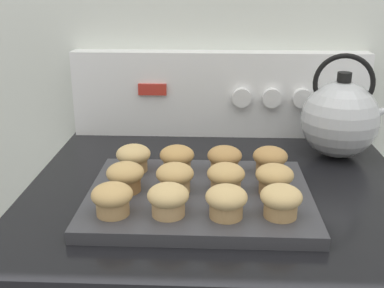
{
  "coord_description": "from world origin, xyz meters",
  "views": [
    {
      "loc": [
        -0.01,
        -0.52,
        1.3
      ],
      "look_at": [
        -0.05,
        0.28,
        1.02
      ],
      "focal_mm": 45.0,
      "sensor_mm": 36.0,
      "label": 1
    }
  ],
  "objects_px": {
    "muffin_r0_c3": "(281,200)",
    "muffin_r0_c0": "(112,198)",
    "muffin_r1_c0": "(125,176)",
    "muffin_r1_c3": "(274,178)",
    "muffin_r1_c2": "(226,177)",
    "muffin_r0_c2": "(226,201)",
    "muffin_r2_c1": "(177,158)",
    "muffin_r2_c3": "(270,160)",
    "muffin_r2_c2": "(225,159)",
    "muffin_r0_c1": "(168,199)",
    "tea_kettle": "(341,118)",
    "muffin_r1_c1": "(175,177)",
    "muffin_r2_c0": "(133,157)",
    "muffin_pan": "(199,197)"
  },
  "relations": [
    {
      "from": "muffin_r0_c2",
      "to": "tea_kettle",
      "type": "distance_m",
      "value": 0.43
    },
    {
      "from": "muffin_r0_c3",
      "to": "muffin_r1_c3",
      "type": "xyz_separation_m",
      "value": [
        -0.0,
        0.09,
        0.0
      ]
    },
    {
      "from": "muffin_r1_c2",
      "to": "muffin_r2_c0",
      "type": "relative_size",
      "value": 1.0
    },
    {
      "from": "muffin_r0_c3",
      "to": "muffin_r2_c3",
      "type": "xyz_separation_m",
      "value": [
        0.0,
        0.18,
        0.0
      ]
    },
    {
      "from": "muffin_r0_c3",
      "to": "muffin_r1_c2",
      "type": "bearing_deg",
      "value": 134.2
    },
    {
      "from": "muffin_r0_c0",
      "to": "muffin_r2_c2",
      "type": "distance_m",
      "value": 0.26
    },
    {
      "from": "muffin_r0_c0",
      "to": "muffin_r2_c3",
      "type": "height_order",
      "value": "same"
    },
    {
      "from": "muffin_r0_c1",
      "to": "muffin_r2_c3",
      "type": "bearing_deg",
      "value": 45.05
    },
    {
      "from": "muffin_r0_c3",
      "to": "muffin_r0_c0",
      "type": "bearing_deg",
      "value": -178.9
    },
    {
      "from": "muffin_r1_c2",
      "to": "muffin_r2_c0",
      "type": "bearing_deg",
      "value": 153.21
    },
    {
      "from": "muffin_r0_c2",
      "to": "muffin_r2_c1",
      "type": "bearing_deg",
      "value": 116.81
    },
    {
      "from": "muffin_r0_c1",
      "to": "muffin_r2_c2",
      "type": "distance_m",
      "value": 0.2
    },
    {
      "from": "muffin_r0_c2",
      "to": "muffin_r1_c2",
      "type": "bearing_deg",
      "value": 89.27
    },
    {
      "from": "muffin_r0_c3",
      "to": "tea_kettle",
      "type": "distance_m",
      "value": 0.38
    },
    {
      "from": "muffin_r1_c1",
      "to": "muffin_pan",
      "type": "bearing_deg",
      "value": 2.42
    },
    {
      "from": "muffin_r0_c2",
      "to": "muffin_r2_c3",
      "type": "bearing_deg",
      "value": 64.27
    },
    {
      "from": "muffin_r0_c0",
      "to": "muffin_r2_c3",
      "type": "distance_m",
      "value": 0.33
    },
    {
      "from": "muffin_r2_c1",
      "to": "tea_kettle",
      "type": "relative_size",
      "value": 0.29
    },
    {
      "from": "muffin_r1_c1",
      "to": "muffin_r1_c3",
      "type": "relative_size",
      "value": 1.0
    },
    {
      "from": "muffin_r0_c2",
      "to": "muffin_pan",
      "type": "bearing_deg",
      "value": 116.45
    },
    {
      "from": "muffin_r0_c0",
      "to": "muffin_r1_c0",
      "type": "bearing_deg",
      "value": 86.71
    },
    {
      "from": "muffin_r1_c2",
      "to": "muffin_r2_c1",
      "type": "relative_size",
      "value": 1.0
    },
    {
      "from": "muffin_r1_c2",
      "to": "muffin_r0_c1",
      "type": "bearing_deg",
      "value": -135.8
    },
    {
      "from": "muffin_pan",
      "to": "muffin_r0_c0",
      "type": "height_order",
      "value": "muffin_r0_c0"
    },
    {
      "from": "muffin_r1_c0",
      "to": "muffin_r2_c2",
      "type": "xyz_separation_m",
      "value": [
        0.18,
        0.09,
        0.0
      ]
    },
    {
      "from": "muffin_r1_c3",
      "to": "muffin_r2_c1",
      "type": "bearing_deg",
      "value": 153.4
    },
    {
      "from": "muffin_r1_c0",
      "to": "muffin_r2_c2",
      "type": "distance_m",
      "value": 0.2
    },
    {
      "from": "muffin_r1_c0",
      "to": "muffin_r0_c2",
      "type": "bearing_deg",
      "value": -26.91
    },
    {
      "from": "muffin_r0_c1",
      "to": "muffin_r1_c0",
      "type": "height_order",
      "value": "same"
    },
    {
      "from": "muffin_r0_c3",
      "to": "tea_kettle",
      "type": "xyz_separation_m",
      "value": [
        0.17,
        0.34,
        0.04
      ]
    },
    {
      "from": "muffin_r2_c3",
      "to": "muffin_r0_c3",
      "type": "bearing_deg",
      "value": -90.57
    },
    {
      "from": "muffin_r2_c1",
      "to": "muffin_r2_c3",
      "type": "xyz_separation_m",
      "value": [
        0.18,
        0.0,
        0.0
      ]
    },
    {
      "from": "muffin_r0_c3",
      "to": "muffin_r2_c1",
      "type": "xyz_separation_m",
      "value": [
        -0.18,
        0.18,
        0.0
      ]
    },
    {
      "from": "muffin_r0_c2",
      "to": "muffin_r2_c2",
      "type": "height_order",
      "value": "same"
    },
    {
      "from": "muffin_r2_c1",
      "to": "muffin_r2_c2",
      "type": "relative_size",
      "value": 1.0
    },
    {
      "from": "muffin_r0_c1",
      "to": "tea_kettle",
      "type": "height_order",
      "value": "tea_kettle"
    },
    {
      "from": "muffin_r2_c1",
      "to": "muffin_r2_c3",
      "type": "bearing_deg",
      "value": 0.38
    },
    {
      "from": "muffin_r1_c2",
      "to": "muffin_r2_c2",
      "type": "xyz_separation_m",
      "value": [
        -0.0,
        0.09,
        0.0
      ]
    },
    {
      "from": "muffin_r1_c3",
      "to": "muffin_r1_c1",
      "type": "bearing_deg",
      "value": -179.02
    },
    {
      "from": "muffin_r1_c0",
      "to": "muffin_r1_c3",
      "type": "xyz_separation_m",
      "value": [
        0.26,
        0.0,
        0.0
      ]
    },
    {
      "from": "muffin_r0_c1",
      "to": "muffin_r1_c2",
      "type": "xyz_separation_m",
      "value": [
        0.09,
        0.09,
        0.0
      ]
    },
    {
      "from": "muffin_r1_c3",
      "to": "muffin_r2_c2",
      "type": "xyz_separation_m",
      "value": [
        -0.09,
        0.09,
        0.0
      ]
    },
    {
      "from": "muffin_r0_c1",
      "to": "tea_kettle",
      "type": "bearing_deg",
      "value": 44.16
    },
    {
      "from": "muffin_r0_c3",
      "to": "muffin_r1_c2",
      "type": "distance_m",
      "value": 0.12
    },
    {
      "from": "muffin_r0_c3",
      "to": "muffin_r2_c0",
      "type": "bearing_deg",
      "value": 146.02
    },
    {
      "from": "muffin_r0_c1",
      "to": "muffin_r2_c2",
      "type": "bearing_deg",
      "value": 62.8
    },
    {
      "from": "muffin_r2_c0",
      "to": "tea_kettle",
      "type": "height_order",
      "value": "tea_kettle"
    },
    {
      "from": "muffin_r0_c0",
      "to": "muffin_r0_c2",
      "type": "bearing_deg",
      "value": -0.1
    },
    {
      "from": "muffin_r0_c3",
      "to": "tea_kettle",
      "type": "height_order",
      "value": "tea_kettle"
    },
    {
      "from": "muffin_r0_c3",
      "to": "tea_kettle",
      "type": "relative_size",
      "value": 0.29
    }
  ]
}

